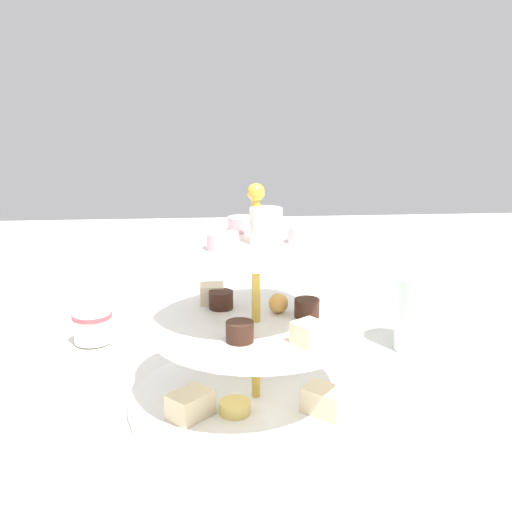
# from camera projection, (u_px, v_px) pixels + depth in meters

# --- Properties ---
(ground_plane) EXTENTS (2.40, 2.40, 0.00)m
(ground_plane) POSITION_uv_depth(u_px,v_px,m) (256.00, 403.00, 0.72)
(ground_plane) COLOR silver
(tiered_serving_stand) EXTENTS (0.30, 0.30, 0.27)m
(tiered_serving_stand) POSITION_uv_depth(u_px,v_px,m) (256.00, 341.00, 0.70)
(tiered_serving_stand) COLOR white
(tiered_serving_stand) RESTS_ON ground_plane
(water_glass_tall_right) EXTENTS (0.07, 0.07, 0.11)m
(water_glass_tall_right) POSITION_uv_depth(u_px,v_px,m) (419.00, 314.00, 0.86)
(water_glass_tall_right) COLOR silver
(water_glass_tall_right) RESTS_ON ground_plane
(water_glass_short_left) EXTENTS (0.06, 0.06, 0.07)m
(water_glass_short_left) POSITION_uv_depth(u_px,v_px,m) (24.00, 367.00, 0.73)
(water_glass_short_left) COLOR silver
(water_glass_short_left) RESTS_ON ground_plane
(teacup_with_saucer) EXTENTS (0.09, 0.09, 0.05)m
(teacup_with_saucer) POSITION_uv_depth(u_px,v_px,m) (93.00, 329.00, 0.89)
(teacup_with_saucer) COLOR white
(teacup_with_saucer) RESTS_ON ground_plane
(butter_knife_right) EXTENTS (0.04, 0.17, 0.00)m
(butter_knife_right) POSITION_uv_depth(u_px,v_px,m) (230.00, 309.00, 1.04)
(butter_knife_right) COLOR silver
(butter_knife_right) RESTS_ON ground_plane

